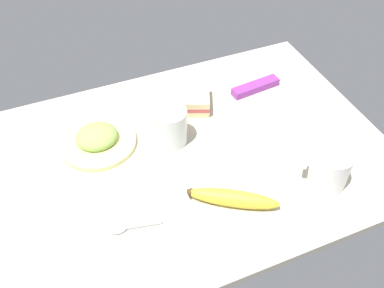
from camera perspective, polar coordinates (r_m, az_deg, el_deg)
tabletop at (r=99.23cm, az=-0.00°, el=-1.60°), size 90.00×64.00×2.00cm
plate_of_food at (r=101.93cm, az=-12.54°, el=0.62°), size 17.95×17.95×4.63cm
coffee_mug_black at (r=93.95cm, az=18.03°, el=-3.12°), size 9.60×9.19×8.86cm
sandwich_main at (r=109.05cm, az=-0.46°, el=6.03°), size 13.26×12.69×4.40cm
glass_of_milk at (r=98.61cm, az=-2.89°, el=2.22°), size 7.78×7.78×9.20cm
banana at (r=88.33cm, az=5.57°, el=-7.27°), size 17.92×13.16×3.60cm
spoon at (r=86.61cm, az=-8.80°, el=-11.02°), size 10.74×3.69×0.80cm
snack_bar at (r=116.11cm, az=8.49°, el=7.58°), size 13.87×4.43×2.00cm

